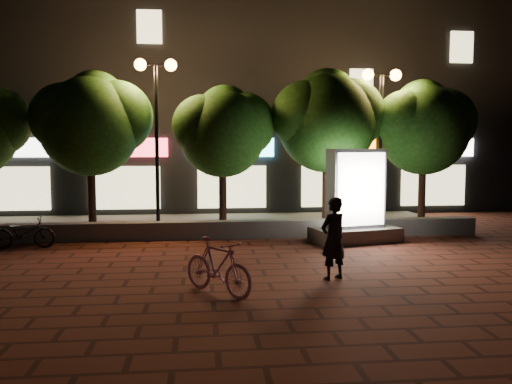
{
  "coord_description": "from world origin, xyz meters",
  "views": [
    {
      "loc": [
        -0.21,
        -11.14,
        2.66
      ],
      "look_at": [
        1.13,
        1.5,
        1.55
      ],
      "focal_mm": 37.14,
      "sensor_mm": 36.0,
      "label": 1
    }
  ],
  "objects": [
    {
      "name": "ground",
      "position": [
        0.0,
        0.0,
        0.0
      ],
      "size": [
        80.0,
        80.0,
        0.0
      ],
      "primitive_type": "plane",
      "color": "#4E2118",
      "rests_on": "ground"
    },
    {
      "name": "retaining_wall",
      "position": [
        0.0,
        4.0,
        0.25
      ],
      "size": [
        16.0,
        0.45,
        0.5
      ],
      "primitive_type": "cube",
      "color": "slate",
      "rests_on": "ground"
    },
    {
      "name": "sidewalk",
      "position": [
        0.0,
        6.5,
        0.04
      ],
      "size": [
        16.0,
        5.0,
        0.08
      ],
      "primitive_type": "cube",
      "color": "slate",
      "rests_on": "ground"
    },
    {
      "name": "building_block",
      "position": [
        -0.01,
        12.99,
        5.0
      ],
      "size": [
        28.0,
        8.12,
        11.3
      ],
      "color": "black",
      "rests_on": "ground"
    },
    {
      "name": "tree_left",
      "position": [
        -3.45,
        5.46,
        3.44
      ],
      "size": [
        3.6,
        3.0,
        4.89
      ],
      "color": "black",
      "rests_on": "sidewalk"
    },
    {
      "name": "tree_mid",
      "position": [
        0.55,
        5.46,
        3.22
      ],
      "size": [
        3.24,
        2.7,
        4.5
      ],
      "color": "black",
      "rests_on": "sidewalk"
    },
    {
      "name": "tree_right",
      "position": [
        3.86,
        5.46,
        3.57
      ],
      "size": [
        3.72,
        3.1,
        5.07
      ],
      "color": "black",
      "rests_on": "sidewalk"
    },
    {
      "name": "tree_far_right",
      "position": [
        7.05,
        5.46,
        3.37
      ],
      "size": [
        3.48,
        2.9,
        4.76
      ],
      "color": "black",
      "rests_on": "sidewalk"
    },
    {
      "name": "street_lamp_left",
      "position": [
        -1.5,
        5.2,
        4.03
      ],
      "size": [
        1.26,
        0.36,
        5.18
      ],
      "color": "black",
      "rests_on": "sidewalk"
    },
    {
      "name": "street_lamp_right",
      "position": [
        5.5,
        5.2,
        3.89
      ],
      "size": [
        1.26,
        0.36,
        4.98
      ],
      "color": "black",
      "rests_on": "sidewalk"
    },
    {
      "name": "ad_kiosk",
      "position": [
        4.07,
        3.04,
        1.04
      ],
      "size": [
        2.6,
        1.73,
        2.58
      ],
      "color": "slate",
      "rests_on": "ground"
    },
    {
      "name": "scooter_pink",
      "position": [
        0.09,
        -1.81,
        0.51
      ],
      "size": [
        1.46,
        1.6,
        1.02
      ],
      "primitive_type": "imported",
      "rotation": [
        0.0,
        0.0,
        0.71
      ],
      "color": "#C0779D",
      "rests_on": "ground"
    },
    {
      "name": "rider",
      "position": [
        2.42,
        -0.95,
        0.83
      ],
      "size": [
        0.72,
        0.64,
        1.65
      ],
      "primitive_type": "imported",
      "rotation": [
        0.0,
        0.0,
        3.64
      ],
      "color": "black",
      "rests_on": "ground"
    },
    {
      "name": "scooter_parked",
      "position": [
        -4.78,
        3.0,
        0.41
      ],
      "size": [
        1.61,
        0.67,
        0.83
      ],
      "primitive_type": "imported",
      "rotation": [
        0.0,
        0.0,
        1.65
      ],
      "color": "black",
      "rests_on": "ground"
    }
  ]
}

